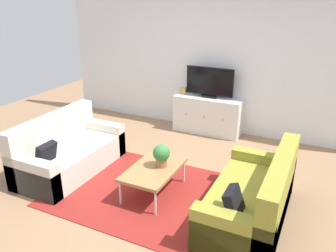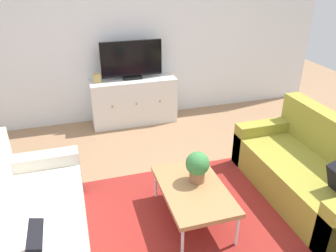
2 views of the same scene
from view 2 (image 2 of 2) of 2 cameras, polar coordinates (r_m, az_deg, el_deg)
name	(u,v)px [view 2 (image 2 of 2)]	position (r m, az deg, el deg)	size (l,w,h in m)	color
ground_plane	(182,213)	(3.50, 2.34, -14.67)	(10.00, 10.00, 0.00)	#997251
wall_back	(128,32)	(5.20, -6.86, 15.73)	(6.40, 0.12, 2.70)	white
area_rug	(187,223)	(3.39, 3.20, -16.18)	(2.50, 1.90, 0.01)	maroon
couch_left_side	(24,229)	(3.17, -23.36, -15.89)	(0.84, 1.70, 0.85)	beige
couch_right_side	(313,173)	(3.90, 23.58, -7.34)	(0.84, 1.70, 0.85)	olive
coffee_table	(193,190)	(3.22, 4.35, -10.88)	(0.59, 0.95, 0.38)	#A37547
potted_plant	(197,166)	(3.19, 5.07, -6.78)	(0.23, 0.23, 0.31)	#936042
tv_console	(134,101)	(5.21, -5.89, 4.34)	(1.29, 0.47, 0.70)	silver
flat_screen_tv	(131,60)	(5.03, -6.27, 11.13)	(0.91, 0.16, 0.57)	black
mantel_clock	(97,78)	(5.01, -12.08, 8.04)	(0.11, 0.07, 0.13)	tan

